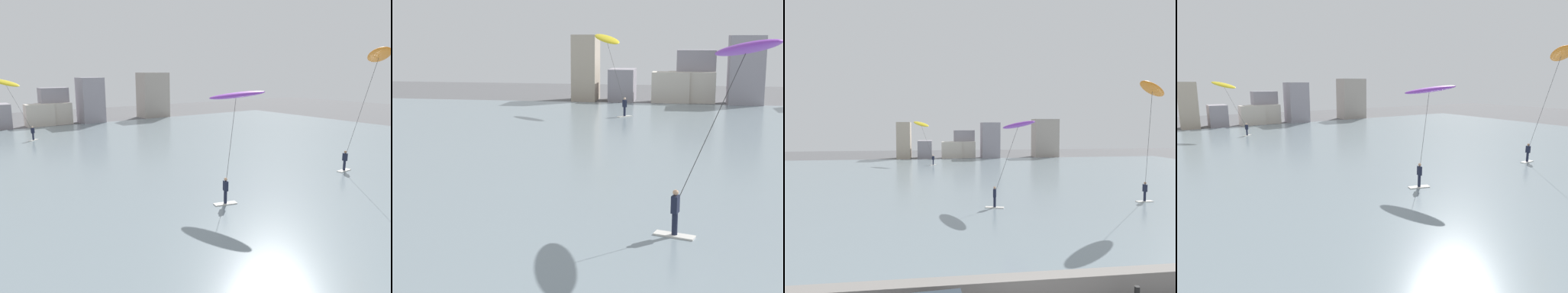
{
  "view_description": "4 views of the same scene",
  "coord_description": "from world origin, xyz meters",
  "views": [
    {
      "loc": [
        -11.91,
        0.57,
        7.9
      ],
      "look_at": [
        -3.39,
        12.79,
        4.87
      ],
      "focal_mm": 33.95,
      "sensor_mm": 36.0,
      "label": 1
    },
    {
      "loc": [
        1.78,
        -1.62,
        6.79
      ],
      "look_at": [
        -1.24,
        15.72,
        3.34
      ],
      "focal_mm": 51.31,
      "sensor_mm": 36.0,
      "label": 2
    },
    {
      "loc": [
        -2.83,
        -8.24,
        6.35
      ],
      "look_at": [
        0.48,
        16.87,
        4.79
      ],
      "focal_mm": 31.0,
      "sensor_mm": 36.0,
      "label": 3
    },
    {
      "loc": [
        -12.19,
        0.8,
        6.89
      ],
      "look_at": [
        -1.95,
        16.96,
        3.19
      ],
      "focal_mm": 30.24,
      "sensor_mm": 36.0,
      "label": 4
    }
  ],
  "objects": [
    {
      "name": "kitesurfer_yellow",
      "position": [
        -5.11,
        48.24,
        6.28
      ],
      "size": [
        4.3,
        5.37,
        7.23
      ],
      "color": "silver",
      "rests_on": "water_bay"
    },
    {
      "name": "water_bay",
      "position": [
        0.0,
        30.02,
        0.05
      ],
      "size": [
        84.0,
        52.0,
        0.1
      ],
      "primitive_type": "cube",
      "color": "gray",
      "rests_on": "ground"
    },
    {
      "name": "kitesurfer_orange",
      "position": [
        12.71,
        14.49,
        8.47
      ],
      "size": [
        4.23,
        4.91,
        9.52
      ],
      "color": "silver",
      "rests_on": "water_bay"
    },
    {
      "name": "far_shore_buildings",
      "position": [
        5.94,
        58.56,
        3.07
      ],
      "size": [
        32.11,
        5.63,
        7.73
      ],
      "color": "#B7A893",
      "rests_on": "ground"
    },
    {
      "name": "seawall_barrier",
      "position": [
        0.0,
        3.32,
        0.46
      ],
      "size": [
        60.0,
        0.7,
        0.91
      ],
      "primitive_type": "cube",
      "color": "gray",
      "rests_on": "ground"
    },
    {
      "name": "kitesurfer_purple",
      "position": [
        3.67,
        18.45,
        6.05
      ],
      "size": [
        4.37,
        4.21,
        6.78
      ],
      "color": "silver",
      "rests_on": "water_bay"
    }
  ]
}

